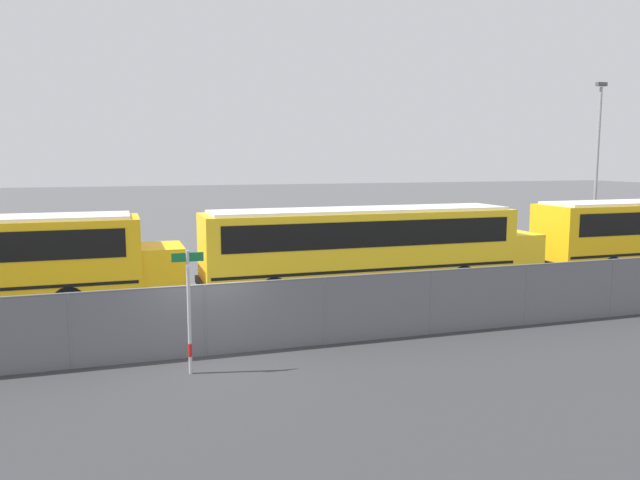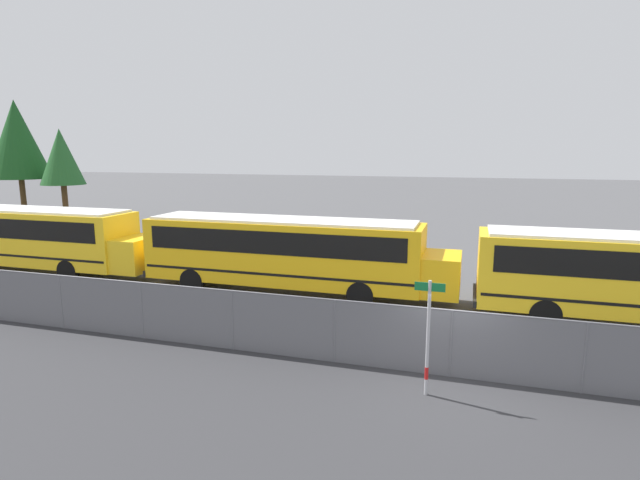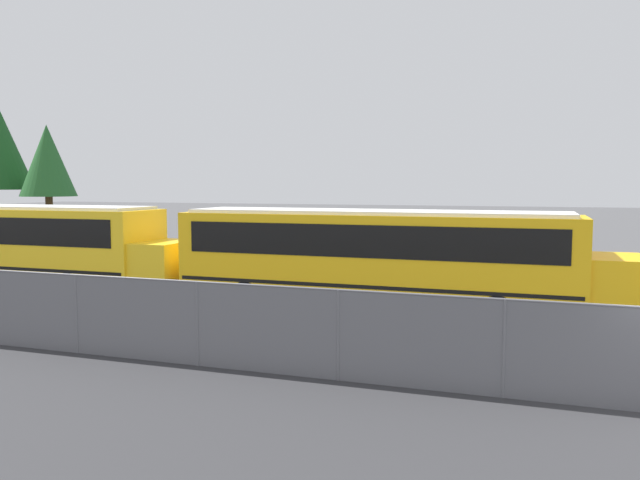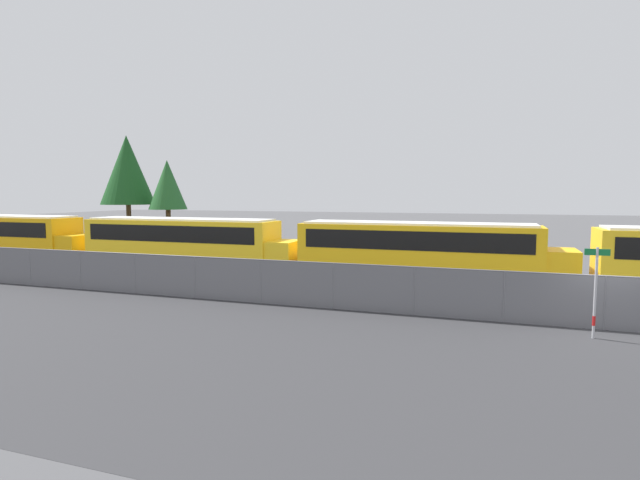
{
  "view_description": "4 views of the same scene",
  "coord_description": "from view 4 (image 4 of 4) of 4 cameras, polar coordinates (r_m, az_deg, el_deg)",
  "views": [
    {
      "loc": [
        -1.93,
        -14.95,
        4.81
      ],
      "look_at": [
        4.54,
        4.88,
        2.09
      ],
      "focal_mm": 35.0,
      "sensor_mm": 36.0,
      "label": 1
    },
    {
      "loc": [
        0.29,
        -12.5,
        5.75
      ],
      "look_at": [
        -5.31,
        5.99,
        2.28
      ],
      "focal_mm": 28.0,
      "sensor_mm": 36.0,
      "label": 2
    },
    {
      "loc": [
        -2.69,
        -11.31,
        3.81
      ],
      "look_at": [
        -8.63,
        6.23,
        2.14
      ],
      "focal_mm": 35.0,
      "sensor_mm": 36.0,
      "label": 3
    },
    {
      "loc": [
        -3.58,
        -18.03,
        4.41
      ],
      "look_at": [
        -11.4,
        4.77,
        2.19
      ],
      "focal_mm": 28.0,
      "sensor_mm": 36.0,
      "label": 4
    }
  ],
  "objects": [
    {
      "name": "tree_1",
      "position": [
        46.91,
        -17.04,
        6.02
      ],
      "size": [
        3.39,
        3.39,
        7.46
      ],
      "color": "#51381E",
      "rests_on": "ground_plane"
    },
    {
      "name": "tree_0",
      "position": [
        49.92,
        -21.17,
        7.45
      ],
      "size": [
        4.9,
        4.9,
        9.83
      ],
      "color": "#51381E",
      "rests_on": "ground_plane"
    },
    {
      "name": "school_bus_2",
      "position": [
        24.35,
        11.57,
        -0.92
      ],
      "size": [
        12.78,
        2.46,
        3.07
      ],
      "color": "yellow",
      "rests_on": "ground_plane"
    },
    {
      "name": "street_sign",
      "position": [
        17.38,
        28.95,
        -5.05
      ],
      "size": [
        0.7,
        0.09,
        2.81
      ],
      "color": "#B7B7BC",
      "rests_on": "ground_plane"
    },
    {
      "name": "school_bus_1",
      "position": [
        28.99,
        -15.18,
        -0.02
      ],
      "size": [
        12.78,
        2.46,
        3.07
      ],
      "color": "yellow",
      "rests_on": "ground_plane"
    },
    {
      "name": "ground_plane",
      "position": [
        18.9,
        29.65,
        -8.93
      ],
      "size": [
        200.0,
        200.0,
        0.0
      ],
      "primitive_type": "plane",
      "color": "#4C4C4F"
    },
    {
      "name": "school_bus_0",
      "position": [
        37.91,
        -32.48,
        0.54
      ],
      "size": [
        12.78,
        2.46,
        3.07
      ],
      "color": "#EDA80F",
      "rests_on": "ground_plane"
    },
    {
      "name": "fence",
      "position": [
        18.71,
        29.78,
        -6.19
      ],
      "size": [
        92.3,
        0.07,
        1.8
      ],
      "color": "#9EA0A5",
      "rests_on": "ground_plane"
    }
  ]
}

